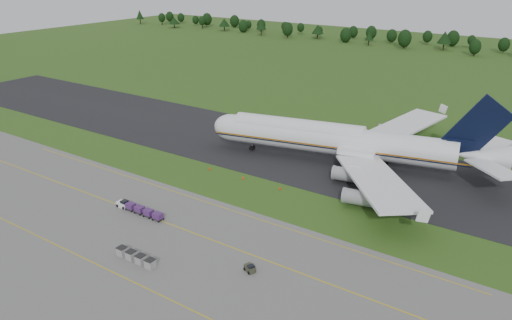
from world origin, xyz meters
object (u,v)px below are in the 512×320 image
Objects in this scene: aircraft at (341,140)px; utility_cart at (250,269)px; baggage_train at (139,209)px; edge_markers at (243,178)px; uld_row at (136,257)px.

aircraft is 55.89m from utility_cart.
aircraft is 33.24× the size of utility_cart.
edge_markers is (8.26, 26.87, -0.63)m from baggage_train.
baggage_train is 1.48× the size of uld_row.
baggage_train is 28.12m from edge_markers.
aircraft is at bearing 99.07° from utility_cart.
edge_markers is at bearing 127.11° from utility_cart.
utility_cart is 20.66m from uld_row.
edge_markers is (-14.91, -23.62, -5.99)m from aircraft.
aircraft is 6.01× the size of baggage_train.
uld_row is at bearing -154.69° from utility_cart.
baggage_train is at bearing -107.09° from edge_markers.
baggage_train is at bearing 135.01° from uld_row.
aircraft is 55.81m from baggage_train.
baggage_train is at bearing 172.12° from utility_cart.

